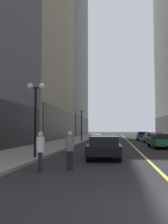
{
  "coord_description": "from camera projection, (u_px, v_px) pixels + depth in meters",
  "views": [
    {
      "loc": [
        -1.81,
        -5.54,
        1.76
      ],
      "look_at": [
        -6.78,
        33.47,
        4.46
      ],
      "focal_mm": 39.55,
      "sensor_mm": 36.0,
      "label": 1
    }
  ],
  "objects": [
    {
      "name": "street_lamp_left_far",
      "position": [
        81.0,
        118.0,
        33.68
      ],
      "size": [
        1.06,
        0.36,
        4.43
      ],
      "color": "black",
      "rests_on": "ground"
    },
    {
      "name": "car_green",
      "position": [
        162.0,
        140.0,
        22.63
      ],
      "size": [
        2.09,
        4.53,
        1.32
      ],
      "color": "#196038",
      "rests_on": "ground"
    },
    {
      "name": "car_blue",
      "position": [
        142.0,
        136.0,
        38.39
      ],
      "size": [
        1.86,
        4.57,
        1.32
      ],
      "color": "navy",
      "rests_on": "ground"
    },
    {
      "name": "street_lamp_left_near",
      "position": [
        36.0,
        103.0,
        14.32
      ],
      "size": [
        1.06,
        0.36,
        4.43
      ],
      "color": "black",
      "rests_on": "ground"
    },
    {
      "name": "pedestrian_in_white_shirt",
      "position": [
        40.0,
        148.0,
        10.26
      ],
      "size": [
        0.46,
        0.46,
        1.65
      ],
      "color": "black",
      "rests_on": "ground"
    },
    {
      "name": "sidewalk_left",
      "position": [
        76.0,
        139.0,
        40.82
      ],
      "size": [
        4.5,
        78.0,
        0.15
      ],
      "primitive_type": "cube",
      "color": "gray",
      "rests_on": "ground"
    },
    {
      "name": "pedestrian_in_grey_suit",
      "position": [
        70.0,
        147.0,
        10.68
      ],
      "size": [
        0.37,
        0.37,
        1.66
      ],
      "color": "black",
      "rests_on": "ground"
    },
    {
      "name": "lane_centre_stripe",
      "position": [
        127.0,
        140.0,
        39.77
      ],
      "size": [
        0.16,
        70.0,
        0.01
      ],
      "primitive_type": "cube",
      "color": "#E5D64C",
      "rests_on": "ground"
    },
    {
      "name": "ground_plane",
      "position": [
        127.0,
        140.0,
        39.77
      ],
      "size": [
        200.0,
        200.0,
        0.0
      ],
      "primitive_type": "plane",
      "color": "#262628"
    },
    {
      "name": "car_grey",
      "position": [
        153.0,
        138.0,
        29.63
      ],
      "size": [
        2.03,
        4.15,
        1.32
      ],
      "color": "slate",
      "rests_on": "ground"
    },
    {
      "name": "car_black",
      "position": [
        104.0,
        146.0,
        14.87
      ],
      "size": [
        1.98,
        4.63,
        1.32
      ],
      "color": "black",
      "rests_on": "ground"
    }
  ]
}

